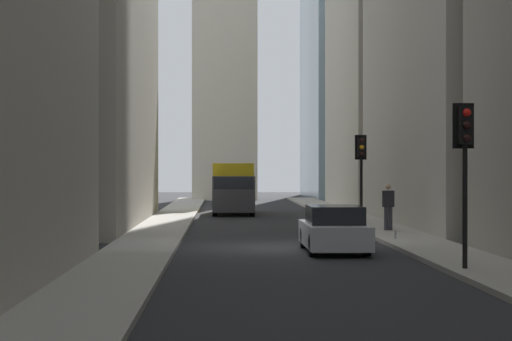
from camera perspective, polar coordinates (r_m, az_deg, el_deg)
ground_plane at (r=28.36m, az=1.84°, el=-5.02°), size 135.00×135.00×0.00m
sidewalk_right at (r=28.39m, az=-7.29°, el=-4.87°), size 90.00×2.20×0.14m
sidewalk_left at (r=29.02m, az=10.77°, el=-4.76°), size 90.00×2.20×0.14m
building_left_far at (r=58.32m, az=10.35°, el=6.60°), size 15.90×10.00×18.26m
delivery_truck at (r=48.97m, az=-1.51°, el=-1.15°), size 6.46×2.25×2.84m
sedan_silver at (r=26.76m, az=5.10°, el=-3.90°), size 4.30×1.78×1.42m
traffic_light_foreground at (r=21.61m, az=13.44°, el=1.52°), size 0.43×0.52×3.98m
traffic_light_midblock at (r=39.10m, az=6.86°, el=0.80°), size 0.43×0.52×3.91m
pedestrian at (r=34.59m, az=8.60°, el=-2.22°), size 0.26×0.44×1.80m
discarded_bottle at (r=30.32m, az=9.05°, el=-4.21°), size 0.07×0.07×0.27m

